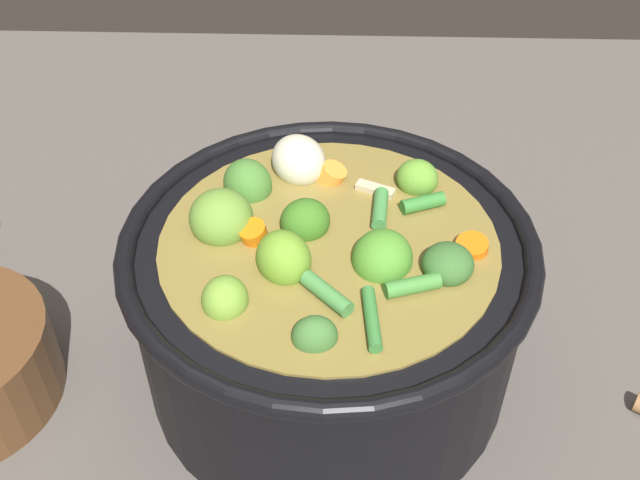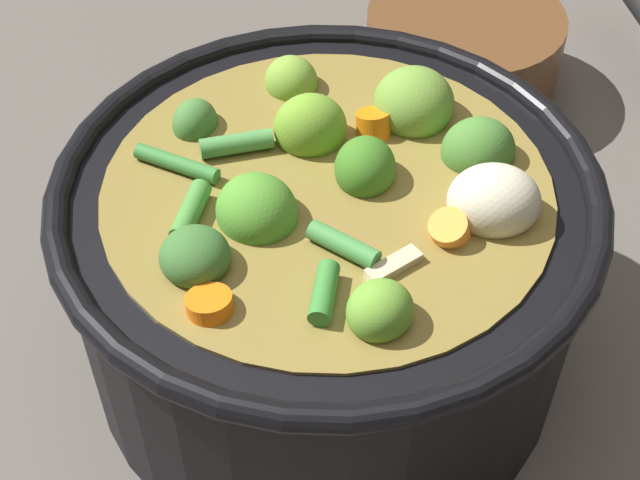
# 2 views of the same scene
# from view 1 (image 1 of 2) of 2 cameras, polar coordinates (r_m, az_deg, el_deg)

# --- Properties ---
(ground_plane) EXTENTS (1.10, 1.10, 0.00)m
(ground_plane) POSITION_cam_1_polar(r_m,az_deg,el_deg) (0.60, 0.57, -9.35)
(ground_plane) COLOR #514C47
(cooking_pot) EXTENTS (0.28, 0.28, 0.16)m
(cooking_pot) POSITION_cam_1_polar(r_m,az_deg,el_deg) (0.54, 0.58, -4.58)
(cooking_pot) COLOR black
(cooking_pot) RESTS_ON ground_plane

